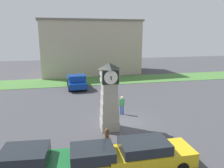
{
  "coord_description": "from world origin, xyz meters",
  "views": [
    {
      "loc": [
        -4.13,
        -15.64,
        6.98
      ],
      "look_at": [
        -0.49,
        1.63,
        2.78
      ],
      "focal_mm": 35.0,
      "sensor_mm": 36.0,
      "label": 1
    }
  ],
  "objects_px": {
    "bollard_mid_row": "(122,143)",
    "pedestrian_crossing_lot": "(122,104)",
    "clock_tower": "(109,98)",
    "car_by_building": "(149,154)",
    "pickup_truck": "(77,81)",
    "pedestrian_by_cars": "(107,73)",
    "car_navy_sedan": "(30,164)",
    "bollard_near_tower": "(107,136)",
    "car_near_tower": "(97,161)"
  },
  "relations": [
    {
      "from": "bollard_mid_row",
      "to": "pedestrian_crossing_lot",
      "type": "height_order",
      "value": "pedestrian_crossing_lot"
    },
    {
      "from": "clock_tower",
      "to": "bollard_mid_row",
      "type": "bearing_deg",
      "value": -87.74
    },
    {
      "from": "pedestrian_crossing_lot",
      "to": "car_by_building",
      "type": "bearing_deg",
      "value": -94.07
    },
    {
      "from": "pickup_truck",
      "to": "pedestrian_by_cars",
      "type": "xyz_separation_m",
      "value": [
        4.7,
        4.42,
        0.01
      ]
    },
    {
      "from": "car_navy_sedan",
      "to": "car_by_building",
      "type": "relative_size",
      "value": 0.91
    },
    {
      "from": "clock_tower",
      "to": "car_by_building",
      "type": "relative_size",
      "value": 1.09
    },
    {
      "from": "car_navy_sedan",
      "to": "bollard_near_tower",
      "type": "bearing_deg",
      "value": 30.56
    },
    {
      "from": "bollard_mid_row",
      "to": "pickup_truck",
      "type": "height_order",
      "value": "pickup_truck"
    },
    {
      "from": "car_near_tower",
      "to": "bollard_mid_row",
      "type": "bearing_deg",
      "value": 47.51
    },
    {
      "from": "car_navy_sedan",
      "to": "pickup_truck",
      "type": "bearing_deg",
      "value": 79.8
    },
    {
      "from": "pedestrian_crossing_lot",
      "to": "pedestrian_by_cars",
      "type": "bearing_deg",
      "value": 84.68
    },
    {
      "from": "clock_tower",
      "to": "car_navy_sedan",
      "type": "distance_m",
      "value": 6.96
    },
    {
      "from": "car_navy_sedan",
      "to": "car_by_building",
      "type": "distance_m",
      "value": 5.95
    },
    {
      "from": "pedestrian_crossing_lot",
      "to": "bollard_near_tower",
      "type": "bearing_deg",
      "value": -114.73
    },
    {
      "from": "clock_tower",
      "to": "pedestrian_by_cars",
      "type": "height_order",
      "value": "clock_tower"
    },
    {
      "from": "bollard_near_tower",
      "to": "car_near_tower",
      "type": "xyz_separation_m",
      "value": [
        -1.07,
        -2.9,
        0.21
      ]
    },
    {
      "from": "clock_tower",
      "to": "pedestrian_by_cars",
      "type": "distance_m",
      "value": 17.49
    },
    {
      "from": "pedestrian_crossing_lot",
      "to": "pedestrian_by_cars",
      "type": "xyz_separation_m",
      "value": [
        1.35,
        14.53,
        0.01
      ]
    },
    {
      "from": "car_near_tower",
      "to": "car_by_building",
      "type": "height_order",
      "value": "car_by_building"
    },
    {
      "from": "pedestrian_by_cars",
      "to": "car_by_building",
      "type": "bearing_deg",
      "value": -94.89
    },
    {
      "from": "car_near_tower",
      "to": "pickup_truck",
      "type": "distance_m",
      "value": 17.83
    },
    {
      "from": "bollard_near_tower",
      "to": "pedestrian_by_cars",
      "type": "height_order",
      "value": "pedestrian_by_cars"
    },
    {
      "from": "car_navy_sedan",
      "to": "car_near_tower",
      "type": "bearing_deg",
      "value": -6.72
    },
    {
      "from": "clock_tower",
      "to": "car_navy_sedan",
      "type": "height_order",
      "value": "clock_tower"
    },
    {
      "from": "clock_tower",
      "to": "bollard_mid_row",
      "type": "xyz_separation_m",
      "value": [
        0.12,
        -3.13,
        -1.9
      ]
    },
    {
      "from": "clock_tower",
      "to": "car_by_building",
      "type": "xyz_separation_m",
      "value": [
        1.08,
        -5.07,
        -1.61
      ]
    },
    {
      "from": "car_by_building",
      "to": "pedestrian_by_cars",
      "type": "bearing_deg",
      "value": 85.11
    },
    {
      "from": "bollard_near_tower",
      "to": "pedestrian_by_cars",
      "type": "distance_m",
      "value": 19.69
    },
    {
      "from": "bollard_near_tower",
      "to": "car_by_building",
      "type": "xyz_separation_m",
      "value": [
        1.67,
        -2.89,
        0.25
      ]
    },
    {
      "from": "car_by_building",
      "to": "car_near_tower",
      "type": "bearing_deg",
      "value": -179.88
    },
    {
      "from": "car_navy_sedan",
      "to": "pedestrian_crossing_lot",
      "type": "height_order",
      "value": "pedestrian_crossing_lot"
    },
    {
      "from": "pickup_truck",
      "to": "pedestrian_crossing_lot",
      "type": "xyz_separation_m",
      "value": [
        3.35,
        -10.11,
        0.0
      ]
    },
    {
      "from": "bollard_near_tower",
      "to": "car_navy_sedan",
      "type": "height_order",
      "value": "car_navy_sedan"
    },
    {
      "from": "bollard_mid_row",
      "to": "car_by_building",
      "type": "relative_size",
      "value": 0.22
    },
    {
      "from": "car_by_building",
      "to": "pedestrian_by_cars",
      "type": "xyz_separation_m",
      "value": [
        1.9,
        22.25,
        0.15
      ]
    },
    {
      "from": "car_navy_sedan",
      "to": "bollard_mid_row",
      "type": "bearing_deg",
      "value": 17.5
    },
    {
      "from": "bollard_mid_row",
      "to": "car_by_building",
      "type": "bearing_deg",
      "value": -63.77
    },
    {
      "from": "car_near_tower",
      "to": "pedestrian_by_cars",
      "type": "distance_m",
      "value": 22.73
    },
    {
      "from": "bollard_near_tower",
      "to": "pedestrian_crossing_lot",
      "type": "bearing_deg",
      "value": 65.27
    },
    {
      "from": "car_near_tower",
      "to": "pickup_truck",
      "type": "height_order",
      "value": "pickup_truck"
    },
    {
      "from": "pedestrian_by_cars",
      "to": "bollard_mid_row",
      "type": "bearing_deg",
      "value": -98.01
    },
    {
      "from": "clock_tower",
      "to": "pedestrian_crossing_lot",
      "type": "xyz_separation_m",
      "value": [
        1.63,
        2.64,
        -1.48
      ]
    },
    {
      "from": "car_by_building",
      "to": "pedestrian_by_cars",
      "type": "relative_size",
      "value": 2.76
    },
    {
      "from": "car_navy_sedan",
      "to": "car_by_building",
      "type": "height_order",
      "value": "car_navy_sedan"
    },
    {
      "from": "bollard_near_tower",
      "to": "pedestrian_crossing_lot",
      "type": "xyz_separation_m",
      "value": [
        2.22,
        4.82,
        0.39
      ]
    },
    {
      "from": "clock_tower",
      "to": "car_navy_sedan",
      "type": "relative_size",
      "value": 1.19
    },
    {
      "from": "clock_tower",
      "to": "car_navy_sedan",
      "type": "bearing_deg",
      "value": -135.95
    },
    {
      "from": "car_near_tower",
      "to": "pedestrian_by_cars",
      "type": "height_order",
      "value": "pedestrian_by_cars"
    },
    {
      "from": "car_by_building",
      "to": "pickup_truck",
      "type": "bearing_deg",
      "value": 98.93
    },
    {
      "from": "car_by_building",
      "to": "pedestrian_by_cars",
      "type": "distance_m",
      "value": 22.33
    }
  ]
}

